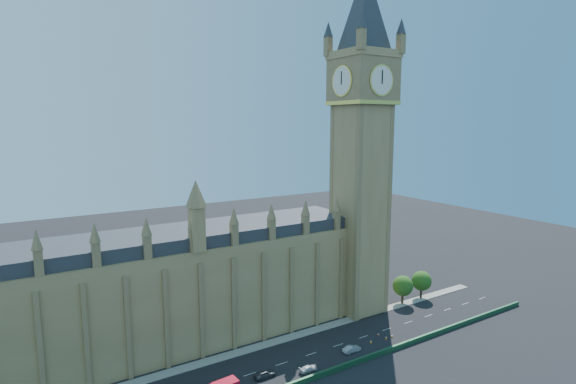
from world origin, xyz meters
TOP-DOWN VIEW (x-y plane):
  - ground at (0.00, 0.00)m, footprint 400.00×400.00m
  - palace_westminster at (-25.00, 22.00)m, footprint 120.00×20.00m
  - elizabeth_tower at (38.00, 13.99)m, footprint 20.59×20.59m
  - kerb_north at (0.00, 9.50)m, footprint 160.00×3.00m
  - tree_east_near at (52.22, 10.08)m, footprint 6.00×6.00m
  - tree_east_far at (60.22, 10.08)m, footprint 6.00×6.00m
  - car_grey at (-1.83, -2.83)m, footprint 4.74×2.02m
  - car_silver at (20.70, -4.25)m, footprint 4.60×1.65m
  - car_white at (7.41, -5.74)m, footprint 4.37×1.83m
  - cone_a at (31.61, -1.58)m, footprint 0.52×0.52m
  - cone_b at (32.02, -3.94)m, footprint 0.53×0.53m
  - cone_c at (34.00, -3.95)m, footprint 0.52×0.52m
  - cone_d at (27.42, -3.44)m, footprint 0.65×0.65m

SIDE VIEW (x-z plane):
  - ground at x=0.00m, z-range 0.00..0.00m
  - kerb_north at x=0.00m, z-range 0.00..0.16m
  - cone_c at x=34.00m, z-range 0.00..0.69m
  - cone_a at x=31.61m, z-range 0.00..0.72m
  - cone_b at x=32.02m, z-range -0.01..0.76m
  - cone_d at x=27.42m, z-range -0.01..0.79m
  - car_white at x=7.41m, z-range 0.00..1.26m
  - car_silver at x=20.70m, z-range 0.00..1.51m
  - car_grey at x=-1.83m, z-range 0.00..1.59m
  - tree_east_near at x=52.22m, z-range 1.39..9.89m
  - tree_east_far at x=60.22m, z-range 1.39..9.89m
  - palace_westminster at x=-25.00m, z-range -0.14..27.86m
  - elizabeth_tower at x=38.00m, z-range 2.06..107.06m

